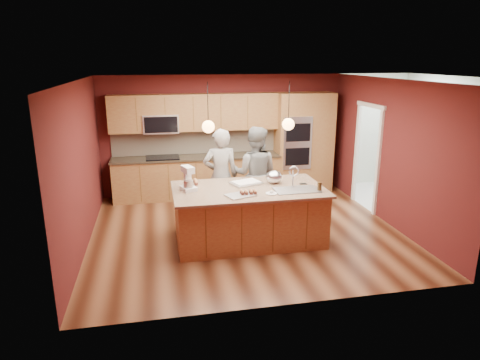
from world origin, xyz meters
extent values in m
plane|color=#401E10|center=(0.00, 0.00, 0.00)|extent=(5.50, 5.50, 0.00)
plane|color=white|center=(0.00, 0.00, 2.70)|extent=(5.50, 5.50, 0.00)
plane|color=#4F1716|center=(0.00, 2.50, 1.35)|extent=(5.50, 0.00, 5.50)
plane|color=#4F1716|center=(0.00, -2.50, 1.35)|extent=(5.50, 0.00, 5.50)
plane|color=#4F1716|center=(-2.75, 0.00, 1.35)|extent=(0.00, 5.00, 5.00)
plane|color=#4F1716|center=(2.75, 0.00, 1.35)|extent=(0.00, 5.00, 5.00)
cube|color=brown|center=(-0.65, 2.20, 0.45)|extent=(3.70, 0.60, 0.90)
cube|color=#332B20|center=(-0.65, 2.19, 0.92)|extent=(3.74, 0.64, 0.04)
cube|color=beige|center=(-0.65, 2.48, 1.22)|extent=(3.70, 0.03, 0.56)
cube|color=brown|center=(-0.65, 2.32, 1.90)|extent=(3.70, 0.36, 0.80)
cube|color=black|center=(-1.40, 2.18, 0.94)|extent=(0.72, 0.52, 0.03)
cube|color=silver|center=(-1.40, 2.30, 1.68)|extent=(0.76, 0.40, 0.40)
cube|color=brown|center=(1.60, 2.20, 1.15)|extent=(0.80, 0.60, 2.30)
cube|color=silver|center=(1.60, 1.90, 1.20)|extent=(0.66, 0.04, 1.20)
cube|color=brown|center=(2.25, 2.20, 1.15)|extent=(0.50, 0.60, 2.30)
plane|color=silver|center=(3.65, 1.20, 0.00)|extent=(2.60, 2.60, 0.00)
plane|color=beige|center=(4.55, 1.20, 1.35)|extent=(0.00, 2.70, 2.70)
cube|color=silver|center=(4.35, 1.20, 1.95)|extent=(0.35, 2.40, 0.75)
cylinder|color=black|center=(-0.70, -0.40, 2.35)|extent=(0.01, 0.01, 0.70)
sphere|color=#FDAA5C|center=(-0.70, -0.40, 2.00)|extent=(0.20, 0.20, 0.20)
cylinder|color=black|center=(0.63, -0.40, 2.35)|extent=(0.01, 0.01, 0.70)
sphere|color=#FDAA5C|center=(0.63, -0.40, 2.00)|extent=(0.20, 0.20, 0.20)
cube|color=brown|center=(-0.03, -0.40, 0.45)|extent=(2.45, 1.33, 0.90)
cube|color=tan|center=(-0.03, -0.40, 0.92)|extent=(2.55, 1.43, 0.04)
cube|color=silver|center=(0.73, -0.65, 0.86)|extent=(0.73, 0.43, 0.18)
imported|color=black|center=(-0.36, 0.56, 0.90)|extent=(0.66, 0.44, 1.81)
imported|color=slate|center=(0.30, 0.56, 0.91)|extent=(1.08, 0.96, 1.82)
cube|color=white|center=(-1.04, -0.31, 0.97)|extent=(0.29, 0.33, 0.06)
cube|color=white|center=(-1.04, -0.20, 1.14)|extent=(0.13, 0.12, 0.28)
cube|color=white|center=(-1.04, -0.29, 1.29)|extent=(0.22, 0.31, 0.11)
cylinder|color=silver|center=(-1.04, -0.36, 1.04)|extent=(0.16, 0.16, 0.15)
cube|color=silver|center=(-0.02, -0.15, 0.95)|extent=(0.60, 0.52, 0.03)
cube|color=white|center=(-0.02, -0.15, 0.97)|extent=(0.52, 0.44, 0.02)
cube|color=silver|center=(-0.25, -0.77, 0.95)|extent=(0.52, 0.44, 0.02)
ellipsoid|color=silver|center=(0.47, -0.19, 1.05)|extent=(0.28, 0.28, 0.24)
cylinder|color=silver|center=(0.26, -0.78, 0.95)|extent=(0.19, 0.19, 0.01)
cylinder|color=#35230F|center=(1.08, -0.76, 1.01)|extent=(0.07, 0.07, 0.15)
cube|color=black|center=(0.95, -0.35, 0.94)|extent=(0.12, 0.07, 0.01)
cube|color=white|center=(4.18, 0.83, 0.55)|extent=(0.86, 0.87, 1.10)
cube|color=white|center=(4.18, 1.56, 0.44)|extent=(0.63, 0.64, 0.88)
camera|label=1|loc=(-1.53, -7.12, 3.06)|focal=32.00mm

